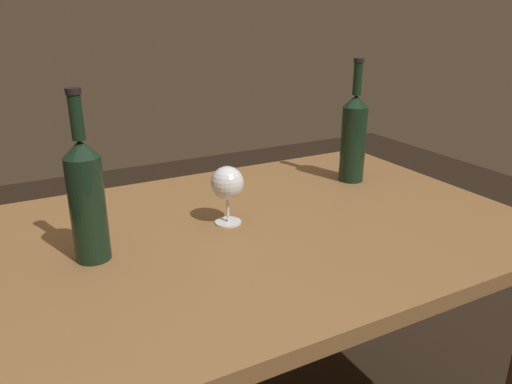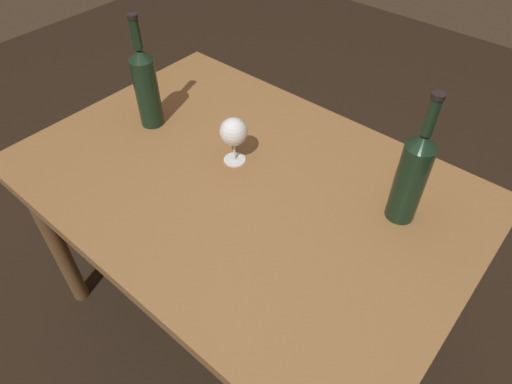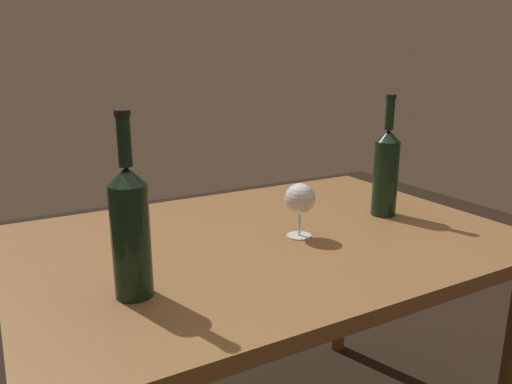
% 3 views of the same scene
% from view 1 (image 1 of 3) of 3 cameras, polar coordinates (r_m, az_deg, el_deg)
% --- Properties ---
extents(dining_table, '(1.30, 0.90, 0.74)m').
position_cam_1_polar(dining_table, '(1.27, 0.75, -7.42)').
color(dining_table, olive).
rests_on(dining_table, ground).
extents(wine_glass_left, '(0.08, 0.08, 0.15)m').
position_cam_1_polar(wine_glass_left, '(1.20, -3.34, 0.93)').
color(wine_glass_left, white).
rests_on(wine_glass_left, dining_table).
extents(wine_bottle, '(0.08, 0.08, 0.37)m').
position_cam_1_polar(wine_bottle, '(1.54, 11.23, 6.38)').
color(wine_bottle, black).
rests_on(wine_bottle, dining_table).
extents(wine_bottle_second, '(0.07, 0.07, 0.36)m').
position_cam_1_polar(wine_bottle_second, '(1.07, -19.02, -0.64)').
color(wine_bottle_second, black).
rests_on(wine_bottle_second, dining_table).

